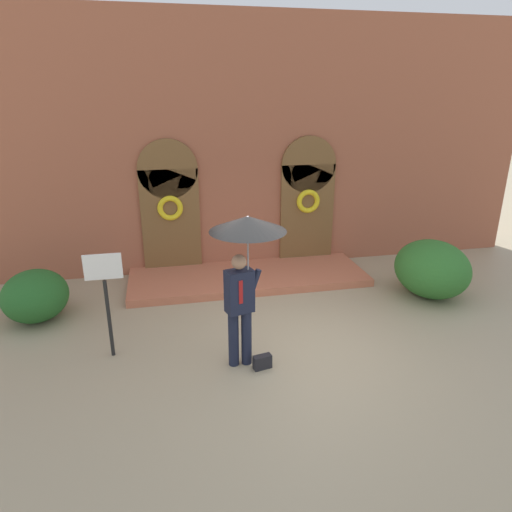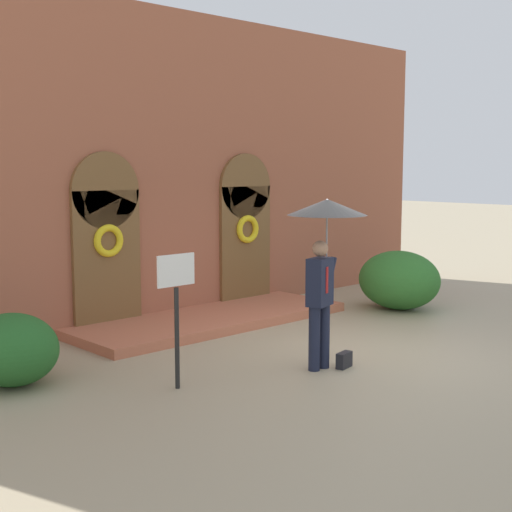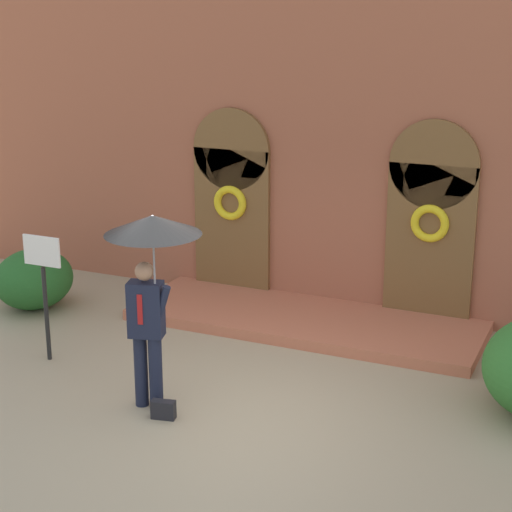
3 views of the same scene
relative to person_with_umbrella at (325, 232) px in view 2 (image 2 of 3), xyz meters
The scene contains 7 objects.
ground_plane 2.03m from the person_with_umbrella, 14.23° to the left, with size 80.00×80.00×0.00m, color tan.
building_facade 4.43m from the person_with_umbrella, 81.38° to the left, with size 14.00×2.30×5.60m.
person_with_umbrella is the anchor object (origin of this frame).
handbag 1.83m from the person_with_umbrella, 43.93° to the right, with size 0.28×0.12×0.22m, color black.
sign_post 2.28m from the person_with_umbrella, 162.12° to the left, with size 0.56×0.06×1.72m.
shrub_left 4.41m from the person_with_umbrella, 147.40° to the left, with size 1.16×1.30×0.93m, color #235B23.
shrub_right 4.72m from the person_with_umbrella, 22.20° to the left, with size 1.43×1.66×1.15m, color #2D6B28.
Camera 2 is at (-8.01, -6.57, 2.82)m, focal length 50.00 mm.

